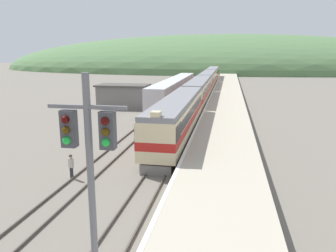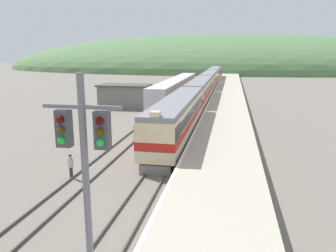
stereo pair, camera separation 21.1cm
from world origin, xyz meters
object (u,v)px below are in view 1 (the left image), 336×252
at_px(express_train_lead_car, 178,117).
at_px(carriage_fourth, 213,74).
at_px(carriage_third, 208,80).
at_px(siding_train, 175,89).
at_px(carriage_second, 199,91).
at_px(signal_mast_main, 90,173).
at_px(track_worker, 71,165).

distance_m(express_train_lead_car, carriage_fourth, 66.54).
bearing_deg(carriage_third, siding_train, -105.11).
bearing_deg(express_train_lead_car, carriage_second, 90.00).
bearing_deg(carriage_fourth, express_train_lead_car, -90.00).
distance_m(carriage_third, signal_mast_main, 67.64).
bearing_deg(carriage_second, siding_train, 134.21).
height_order(carriage_second, carriage_fourth, same).
relative_size(express_train_lead_car, carriage_fourth, 0.98).
distance_m(carriage_second, carriage_third, 22.16).
xyz_separation_m(carriage_third, track_worker, (-5.53, -55.97, -1.32)).
distance_m(express_train_lead_car, track_worker, 12.92).
distance_m(carriage_second, signal_mast_main, 45.52).
distance_m(carriage_third, track_worker, 56.26).
bearing_deg(signal_mast_main, siding_train, 96.63).
height_order(carriage_third, signal_mast_main, signal_mast_main).
xyz_separation_m(siding_train, signal_mast_main, (5.84, -50.22, 3.21)).
bearing_deg(siding_train, carriage_fourth, 83.24).
relative_size(express_train_lead_car, carriage_second, 0.98).
height_order(carriage_third, siding_train, carriage_third).
relative_size(siding_train, signal_mast_main, 4.40).
relative_size(carriage_second, signal_mast_main, 2.68).
bearing_deg(track_worker, carriage_second, 80.71).
bearing_deg(carriage_second, signal_mast_main, -88.54).
height_order(siding_train, track_worker, siding_train).
xyz_separation_m(siding_train, track_worker, (-0.85, -38.62, -1.05)).
bearing_deg(carriage_third, express_train_lead_car, -90.00).
distance_m(express_train_lead_car, siding_train, 27.43).
relative_size(carriage_third, signal_mast_main, 2.68).
xyz_separation_m(signal_mast_main, track_worker, (-6.69, 11.59, -4.26)).
distance_m(carriage_second, siding_train, 6.72).
distance_m(carriage_second, carriage_fourth, 44.33).
distance_m(siding_train, track_worker, 38.65).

